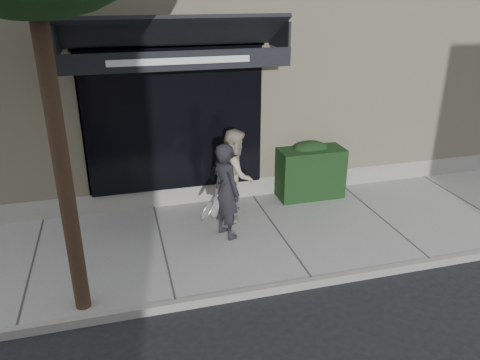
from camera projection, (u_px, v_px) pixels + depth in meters
name	position (u px, v px, depth m)	size (l,w,h in m)	color
ground	(277.00, 236.00, 8.22)	(80.00, 80.00, 0.00)	black
sidewalk	(277.00, 233.00, 8.20)	(20.00, 3.00, 0.12)	gray
curb	(313.00, 283.00, 6.81)	(20.00, 0.10, 0.14)	gray
building_facade	(214.00, 44.00, 11.58)	(14.30, 8.04, 5.64)	beige
hedge	(309.00, 170.00, 9.35)	(1.30, 0.70, 1.14)	black
pedestrian_front	(226.00, 191.00, 7.69)	(0.81, 0.92, 1.65)	black
pedestrian_back	(236.00, 174.00, 8.39)	(0.84, 0.96, 1.66)	#B4A590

